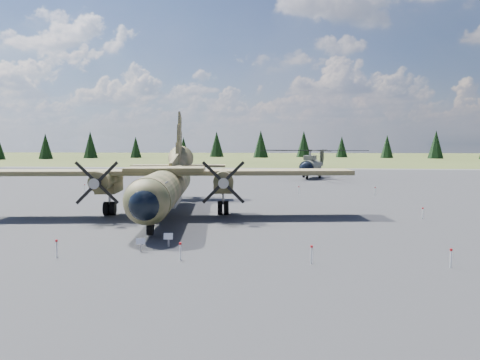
# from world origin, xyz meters

# --- Properties ---
(ground) EXTENTS (500.00, 500.00, 0.00)m
(ground) POSITION_xyz_m (0.00, 0.00, 0.00)
(ground) COLOR #4F5927
(ground) RESTS_ON ground
(apron) EXTENTS (120.00, 120.00, 0.04)m
(apron) POSITION_xyz_m (0.00, 10.00, 0.00)
(apron) COLOR #5B5C60
(apron) RESTS_ON ground
(transport_plane) EXTENTS (27.78, 25.04, 9.14)m
(transport_plane) POSITION_xyz_m (-2.34, 0.57, 2.63)
(transport_plane) COLOR #353D21
(transport_plane) RESTS_ON ground
(helicopter_near) EXTENTS (21.12, 22.25, 4.50)m
(helicopter_near) POSITION_xyz_m (10.28, 39.62, 3.19)
(helicopter_near) COLOR slate
(helicopter_near) RESTS_ON ground
(info_placard_left) EXTENTS (0.48, 0.30, 0.71)m
(info_placard_left) POSITION_xyz_m (-0.37, -12.02, 0.47)
(info_placard_left) COLOR gray
(info_placard_left) RESTS_ON ground
(info_placard_right) EXTENTS (0.50, 0.26, 0.75)m
(info_placard_right) POSITION_xyz_m (0.72, -10.81, 0.50)
(info_placard_right) COLOR gray
(info_placard_right) RESTS_ON ground
(barrier_fence) EXTENTS (33.12, 29.62, 0.85)m
(barrier_fence) POSITION_xyz_m (-0.46, -0.08, 0.51)
(barrier_fence) COLOR white
(barrier_fence) RESTS_ON ground
(treeline) EXTENTS (318.16, 326.96, 10.88)m
(treeline) POSITION_xyz_m (-4.94, 10.19, 4.73)
(treeline) COLOR black
(treeline) RESTS_ON ground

